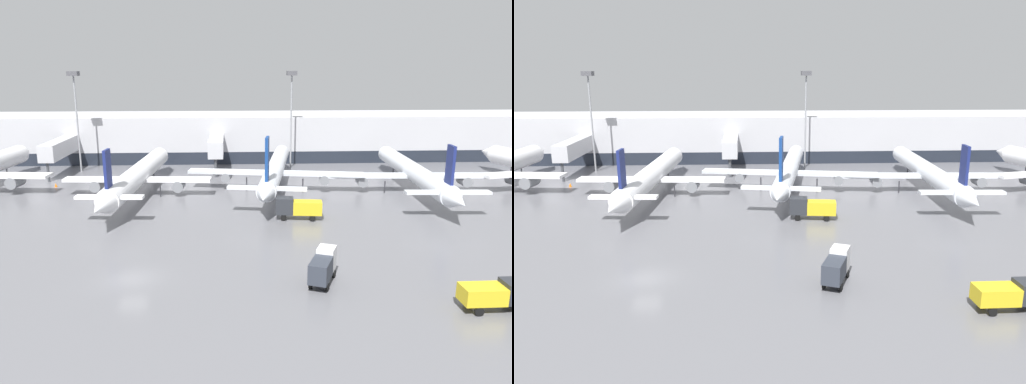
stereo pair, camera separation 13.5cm
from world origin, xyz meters
TOP-DOWN VIEW (x-y plane):
  - ground_plane at (0.00, 0.00)m, footprint 320.00×320.00m
  - terminal_building at (-0.07, 61.86)m, footprint 160.00×30.36m
  - parked_jet_0 at (36.62, 30.56)m, footprint 27.93×38.71m
  - parked_jet_2 at (-4.73, 30.45)m, footprint 21.67×39.29m
  - parked_jet_3 at (15.74, 32.43)m, footprint 26.82×37.21m
  - service_truck_1 at (29.47, -7.38)m, footprint 5.28×2.04m
  - service_truck_2 at (16.96, -1.70)m, footprint 3.23×4.95m
  - service_truck_3 at (17.25, 17.26)m, footprint 5.87×2.46m
  - traffic_cone_1 at (-18.75, 36.39)m, footprint 0.46×0.46m
  - apron_light_mast_0 at (20.24, 50.28)m, footprint 1.80×1.80m
  - apron_light_mast_1 at (-18.26, 48.67)m, footprint 1.80×1.80m

SIDE VIEW (x-z plane):
  - ground_plane at x=0.00m, z-range 0.00..0.00m
  - traffic_cone_1 at x=-18.75m, z-range 0.00..0.61m
  - service_truck_1 at x=29.47m, z-range 0.21..2.60m
  - service_truck_3 at x=17.25m, z-range 0.20..2.94m
  - service_truck_2 at x=16.96m, z-range 0.19..3.02m
  - parked_jet_2 at x=-4.73m, z-range -1.58..7.47m
  - parked_jet_0 at x=36.62m, z-range -1.61..7.60m
  - parked_jet_3 at x=15.74m, z-range -1.81..8.24m
  - terminal_building at x=-0.07m, z-range 0.00..9.00m
  - apron_light_mast_1 at x=-18.26m, z-range 5.19..22.93m
  - apron_light_mast_0 at x=20.24m, z-range 5.19..22.96m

